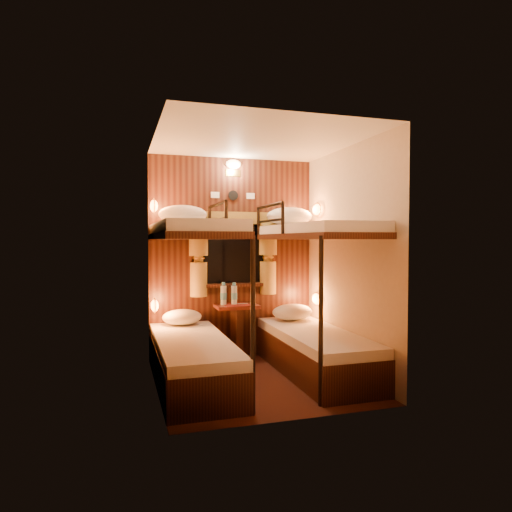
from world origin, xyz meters
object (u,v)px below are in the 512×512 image
object	(u,v)px
bottle_left	(224,295)
table	(237,324)
bunk_left	(192,328)
bunk_right	(314,321)
bottle_right	(234,295)

from	to	relation	value
bottle_left	table	bearing A→B (deg)	-13.86
bunk_left	bottle_left	distance (m)	0.98
bunk_left	bunk_right	world-z (taller)	same
table	bottle_right	distance (m)	0.35
bunk_right	bottle_left	size ratio (longest dim) A/B	7.12
bunk_left	bunk_right	xyz separation A→B (m)	(1.30, 0.00, 0.00)
table	bottle_left	bearing A→B (deg)	166.14
bunk_left	bunk_right	size ratio (longest dim) A/B	1.00
bunk_right	bottle_right	distance (m)	1.07
bunk_right	table	size ratio (longest dim) A/B	2.90
bunk_left	bunk_right	distance (m)	1.30
bunk_right	table	distance (m)	1.02
table	bottle_right	world-z (taller)	bottle_right
bottle_left	bottle_right	size ratio (longest dim) A/B	1.02
bunk_left	bottle_right	bearing A→B (deg)	52.33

